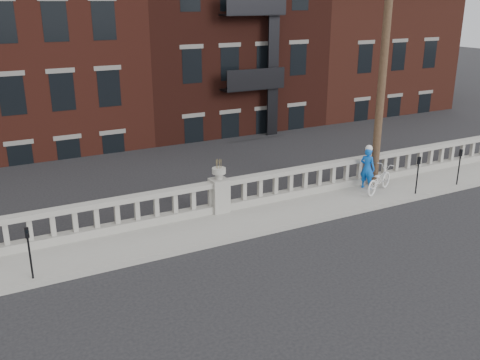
{
  "coord_description": "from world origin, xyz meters",
  "views": [
    {
      "loc": [
        -7.01,
        -10.63,
        6.72
      ],
      "look_at": [
        0.36,
        3.2,
        1.39
      ],
      "focal_mm": 40.0,
      "sensor_mm": 36.0,
      "label": 1
    }
  ],
  "objects": [
    {
      "name": "parking_meter_c",
      "position": [
        6.87,
        2.15,
        1.0
      ],
      "size": [
        0.1,
        0.09,
        1.36
      ],
      "color": "black",
      "rests_on": "sidewalk"
    },
    {
      "name": "balustrade",
      "position": [
        0.0,
        3.95,
        0.64
      ],
      "size": [
        28.0,
        0.34,
        1.03
      ],
      "color": "gray",
      "rests_on": "sidewalk"
    },
    {
      "name": "utility_pole",
      "position": [
        6.2,
        3.6,
        5.24
      ],
      "size": [
        1.6,
        0.28,
        10.0
      ],
      "color": "#422D1E",
      "rests_on": "sidewalk"
    },
    {
      "name": "bicycle",
      "position": [
        5.83,
        2.92,
        0.62
      ],
      "size": [
        1.87,
        1.29,
        0.93
      ],
      "primitive_type": "imported",
      "rotation": [
        0.0,
        0.0,
        1.99
      ],
      "color": "white",
      "rests_on": "sidewalk"
    },
    {
      "name": "parking_meter_b",
      "position": [
        -6.01,
        2.15,
        1.0
      ],
      "size": [
        0.1,
        0.09,
        1.36
      ],
      "color": "black",
      "rests_on": "sidewalk"
    },
    {
      "name": "ground",
      "position": [
        0.0,
        0.0,
        0.0
      ],
      "size": [
        120.0,
        120.0,
        0.0
      ],
      "primitive_type": "plane",
      "color": "black",
      "rests_on": "ground"
    },
    {
      "name": "planter_pedestal",
      "position": [
        0.0,
        3.95,
        0.83
      ],
      "size": [
        0.55,
        0.55,
        1.76
      ],
      "color": "gray",
      "rests_on": "sidewalk"
    },
    {
      "name": "parking_meter_d",
      "position": [
        8.96,
        2.15,
        1.0
      ],
      "size": [
        0.1,
        0.09,
        1.36
      ],
      "color": "black",
      "rests_on": "sidewalk"
    },
    {
      "name": "cyclist",
      "position": [
        5.71,
        3.44,
        0.91
      ],
      "size": [
        0.56,
        0.65,
        1.52
      ],
      "primitive_type": "imported",
      "rotation": [
        0.0,
        0.0,
        1.99
      ],
      "color": "blue",
      "rests_on": "sidewalk"
    },
    {
      "name": "lower_level",
      "position": [
        0.56,
        23.04,
        2.63
      ],
      "size": [
        80.0,
        44.0,
        20.8
      ],
      "color": "#605E59",
      "rests_on": "ground"
    },
    {
      "name": "sidewalk",
      "position": [
        0.0,
        3.0,
        0.07
      ],
      "size": [
        32.0,
        2.2,
        0.15
      ],
      "primitive_type": "cube",
      "color": "gray",
      "rests_on": "ground"
    }
  ]
}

